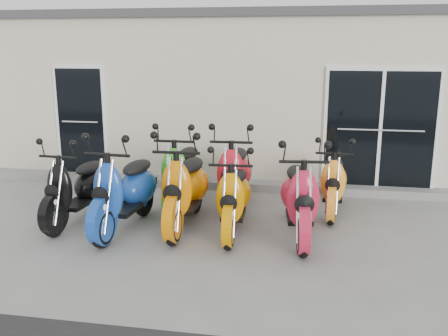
{
  "coord_description": "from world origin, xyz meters",
  "views": [
    {
      "loc": [
        1.38,
        -7.14,
        2.68
      ],
      "look_at": [
        0.0,
        0.6,
        0.75
      ],
      "focal_mm": 40.0,
      "sensor_mm": 36.0,
      "label": 1
    }
  ],
  "objects": [
    {
      "name": "scooter_back_green",
      "position": [
        -0.75,
        0.78,
        0.75
      ],
      "size": [
        0.76,
        2.05,
        1.51
      ],
      "primitive_type": null,
      "rotation": [
        0.0,
        0.0,
        0.01
      ],
      "color": "green",
      "rests_on": "ground"
    },
    {
      "name": "scooter_back_yellow",
      "position": [
        1.76,
        0.9,
        0.67
      ],
      "size": [
        0.77,
        1.84,
        1.33
      ],
      "primitive_type": null,
      "rotation": [
        0.0,
        0.0,
        -0.07
      ],
      "color": "orange",
      "rests_on": "ground"
    },
    {
      "name": "ground",
      "position": [
        0.0,
        0.0,
        0.0
      ],
      "size": [
        80.0,
        80.0,
        0.0
      ],
      "primitive_type": "plane",
      "color": "gray",
      "rests_on": "ground"
    },
    {
      "name": "scooter_front_black",
      "position": [
        -2.15,
        -0.27,
        0.7
      ],
      "size": [
        0.84,
        1.95,
        1.4
      ],
      "primitive_type": null,
      "rotation": [
        0.0,
        0.0,
        -0.08
      ],
      "color": "black",
      "rests_on": "ground"
    },
    {
      "name": "scooter_front_blue",
      "position": [
        -1.3,
        -0.45,
        0.77
      ],
      "size": [
        0.93,
        2.14,
        1.54
      ],
      "primitive_type": null,
      "rotation": [
        0.0,
        0.0,
        -0.08
      ],
      "color": "#16439F",
      "rests_on": "ground"
    },
    {
      "name": "scooter_back_red",
      "position": [
        0.15,
        0.76,
        0.77
      ],
      "size": [
        0.83,
        2.11,
        1.54
      ],
      "primitive_type": null,
      "rotation": [
        0.0,
        0.0,
        0.04
      ],
      "color": "red",
      "rests_on": "ground"
    },
    {
      "name": "roof_cap",
      "position": [
        0.0,
        5.2,
        3.28
      ],
      "size": [
        14.2,
        6.2,
        0.16
      ],
      "primitive_type": "cube",
      "color": "#3F3F42",
      "rests_on": "building"
    },
    {
      "name": "scooter_front_orange_a",
      "position": [
        -0.45,
        -0.2,
        0.78
      ],
      "size": [
        0.79,
        2.11,
        1.55
      ],
      "primitive_type": null,
      "rotation": [
        0.0,
        0.0,
        0.01
      ],
      "color": "orange",
      "rests_on": "ground"
    },
    {
      "name": "door_right",
      "position": [
        2.6,
        2.17,
        1.26
      ],
      "size": [
        2.02,
        0.08,
        2.22
      ],
      "primitive_type": "cube",
      "color": "black",
      "rests_on": "front_step"
    },
    {
      "name": "scooter_front_orange_b",
      "position": [
        0.31,
        -0.3,
        0.69
      ],
      "size": [
        0.77,
        1.9,
        1.38
      ],
      "primitive_type": null,
      "rotation": [
        0.0,
        0.0,
        0.05
      ],
      "color": "#CF8000",
      "rests_on": "ground"
    },
    {
      "name": "front_step",
      "position": [
        0.0,
        2.02,
        0.07
      ],
      "size": [
        14.0,
        0.4,
        0.15
      ],
      "primitive_type": "cube",
      "color": "gray",
      "rests_on": "ground"
    },
    {
      "name": "building",
      "position": [
        0.0,
        5.2,
        1.6
      ],
      "size": [
        14.0,
        6.0,
        3.2
      ],
      "primitive_type": "cube",
      "color": "beige",
      "rests_on": "ground"
    },
    {
      "name": "scooter_front_red",
      "position": [
        1.25,
        -0.32,
        0.76
      ],
      "size": [
        0.97,
        2.12,
        1.51
      ],
      "primitive_type": null,
      "rotation": [
        0.0,
        0.0,
        0.11
      ],
      "color": "#BF1C39",
      "rests_on": "ground"
    },
    {
      "name": "door_left",
      "position": [
        -3.2,
        2.17,
        1.26
      ],
      "size": [
        1.07,
        0.08,
        2.22
      ],
      "primitive_type": "cube",
      "color": "black",
      "rests_on": "front_step"
    }
  ]
}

